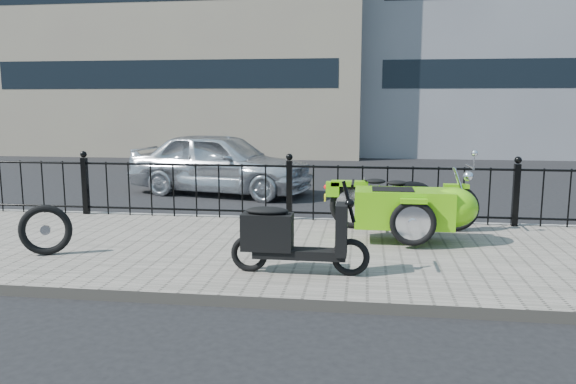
# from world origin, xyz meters

# --- Properties ---
(ground) EXTENTS (120.00, 120.00, 0.00)m
(ground) POSITION_xyz_m (0.00, 0.00, 0.00)
(ground) COLOR black
(ground) RESTS_ON ground
(sidewalk) EXTENTS (30.00, 3.80, 0.12)m
(sidewalk) POSITION_xyz_m (0.00, -0.50, 0.06)
(sidewalk) COLOR #696359
(sidewalk) RESTS_ON ground
(curb) EXTENTS (30.00, 0.10, 0.12)m
(curb) POSITION_xyz_m (0.00, 1.44, 0.06)
(curb) COLOR gray
(curb) RESTS_ON ground
(iron_fence) EXTENTS (14.11, 0.11, 1.08)m
(iron_fence) POSITION_xyz_m (0.00, 1.30, 0.59)
(iron_fence) COLOR black
(iron_fence) RESTS_ON sidewalk
(building_tan) EXTENTS (14.00, 8.01, 12.00)m
(building_tan) POSITION_xyz_m (-6.00, 15.99, 6.00)
(building_tan) COLOR gray
(building_tan) RESTS_ON ground
(motorcycle_sidecar) EXTENTS (2.28, 1.48, 0.98)m
(motorcycle_sidecar) POSITION_xyz_m (1.91, 0.18, 0.59)
(motorcycle_sidecar) COLOR black
(motorcycle_sidecar) RESTS_ON sidewalk
(scooter) EXTENTS (1.55, 0.45, 1.05)m
(scooter) POSITION_xyz_m (0.39, -1.57, 0.53)
(scooter) COLOR black
(scooter) RESTS_ON sidewalk
(spare_tire) EXTENTS (0.63, 0.32, 0.64)m
(spare_tire) POSITION_xyz_m (-2.71, -1.25, 0.44)
(spare_tire) COLOR black
(spare_tire) RESTS_ON sidewalk
(sedan_car) EXTENTS (4.30, 2.45, 1.38)m
(sedan_car) POSITION_xyz_m (-1.95, 4.41, 0.69)
(sedan_car) COLOR silver
(sedan_car) RESTS_ON ground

